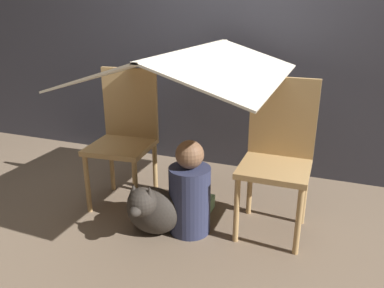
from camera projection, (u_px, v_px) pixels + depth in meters
ground_plane at (181, 231)px, 2.49m from camera, size 8.80×8.80×0.00m
wall_back at (235, 28)px, 3.16m from camera, size 7.00×0.05×2.50m
chair_left at (125, 132)px, 2.77m from camera, size 0.47×0.47×1.00m
chair_right at (278, 151)px, 2.39m from camera, size 0.43×0.43×1.00m
sheet_canopy at (192, 62)px, 2.32m from camera, size 1.11×1.45×0.18m
person_front at (190, 193)px, 2.42m from camera, size 0.27×0.27×0.63m
dog at (151, 209)px, 2.41m from camera, size 0.38×0.39×0.41m
floor_cushion at (188, 205)px, 2.73m from camera, size 0.33×0.26×0.10m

